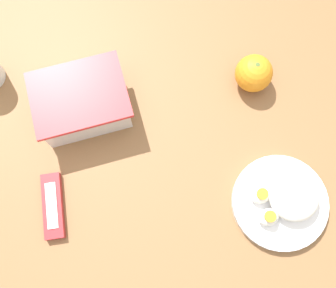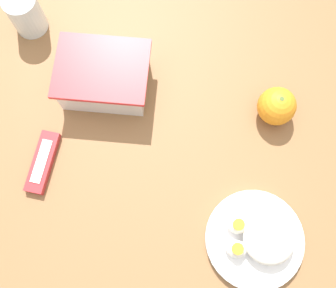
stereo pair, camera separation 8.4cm
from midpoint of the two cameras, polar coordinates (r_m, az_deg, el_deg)
name	(u,v)px [view 2 (the right image)]	position (r m, az deg, el deg)	size (l,w,h in m)	color
ground_plane	(153,193)	(1.63, -0.68, -7.37)	(10.00, 10.00, 0.00)	gray
table	(144,151)	(0.98, -1.12, -1.47)	(1.24, 0.94, 0.78)	brown
food_container	(105,78)	(0.89, -6.53, 9.10)	(0.20, 0.15, 0.09)	white
orange_fruit	(277,106)	(0.89, 18.08, 4.79)	(0.08, 0.08, 0.08)	orange
rice_plate	(258,239)	(0.85, 15.77, -13.67)	(0.20, 0.20, 0.06)	white
candy_bar	(43,162)	(0.88, -15.20, -3.04)	(0.06, 0.14, 0.02)	#B7282D
drinking_glass	(26,13)	(0.99, -17.66, 17.25)	(0.08, 0.08, 0.10)	silver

